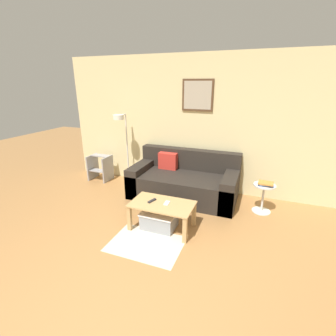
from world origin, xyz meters
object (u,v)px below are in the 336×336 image
object	(u,v)px
side_table	(263,196)
cell_phone	(167,203)
storage_bin	(159,220)
remote_control	(152,201)
coffee_table	(162,208)
step_stool	(100,167)
floor_lamp	(122,134)
couch	(184,182)
book_stack	(266,184)

from	to	relation	value
side_table	cell_phone	bearing A→B (deg)	-142.15
storage_bin	remote_control	bearing A→B (deg)	173.40
coffee_table	step_stool	size ratio (longest dim) A/B	1.69
floor_lamp	remote_control	distance (m)	1.89
side_table	step_stool	xyz separation A→B (m)	(-3.37, 0.24, -0.00)
couch	floor_lamp	world-z (taller)	floor_lamp
couch	cell_phone	size ratio (longest dim) A/B	13.84
side_table	book_stack	bearing A→B (deg)	-60.92
coffee_table	remote_control	xyz separation A→B (m)	(-0.16, 0.01, 0.09)
book_stack	remote_control	distance (m)	1.84
storage_bin	floor_lamp	bearing A→B (deg)	136.35
couch	remote_control	bearing A→B (deg)	-96.51
couch	floor_lamp	xyz separation A→B (m)	(-1.36, 0.13, 0.79)
couch	floor_lamp	bearing A→B (deg)	174.52
side_table	storage_bin	bearing A→B (deg)	-143.37
remote_control	step_stool	world-z (taller)	step_stool
floor_lamp	side_table	bearing A→B (deg)	-4.84
couch	step_stool	bearing A→B (deg)	175.96
floor_lamp	side_table	world-z (taller)	floor_lamp
floor_lamp	side_table	distance (m)	2.87
couch	step_stool	world-z (taller)	couch
side_table	remote_control	xyz separation A→B (m)	(-1.53, -1.03, 0.12)
floor_lamp	book_stack	distance (m)	2.83
coffee_table	cell_phone	distance (m)	0.11
coffee_table	cell_phone	size ratio (longest dim) A/B	6.52
remote_control	step_stool	distance (m)	2.25
coffee_table	floor_lamp	size ratio (longest dim) A/B	0.63
coffee_table	book_stack	bearing A→B (deg)	36.69
book_stack	remote_control	xyz separation A→B (m)	(-1.54, -1.01, -0.10)
coffee_table	step_stool	xyz separation A→B (m)	(-2.01, 1.29, -0.03)
floor_lamp	step_stool	distance (m)	1.00
side_table	coffee_table	bearing A→B (deg)	-142.57
coffee_table	storage_bin	world-z (taller)	coffee_table
remote_control	step_stool	xyz separation A→B (m)	(-1.84, 1.28, -0.12)
storage_bin	book_stack	size ratio (longest dim) A/B	2.07
remote_control	floor_lamp	bearing A→B (deg)	151.94
floor_lamp	book_stack	xyz separation A→B (m)	(2.76, -0.25, -0.56)
storage_bin	side_table	world-z (taller)	side_table
floor_lamp	step_stool	xyz separation A→B (m)	(-0.62, 0.01, -0.79)
floor_lamp	couch	bearing A→B (deg)	-5.48
remote_control	cell_phone	xyz separation A→B (m)	(0.22, 0.02, -0.01)
couch	storage_bin	size ratio (longest dim) A/B	3.80
floor_lamp	side_table	xyz separation A→B (m)	(2.75, -0.23, -0.78)
coffee_table	floor_lamp	distance (m)	2.03
remote_control	step_stool	bearing A→B (deg)	163.20
book_stack	cell_phone	size ratio (longest dim) A/B	1.76
couch	book_stack	xyz separation A→B (m)	(1.41, -0.12, 0.22)
coffee_table	side_table	bearing A→B (deg)	37.43
book_stack	coffee_table	bearing A→B (deg)	-143.31
couch	book_stack	size ratio (longest dim) A/B	7.86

